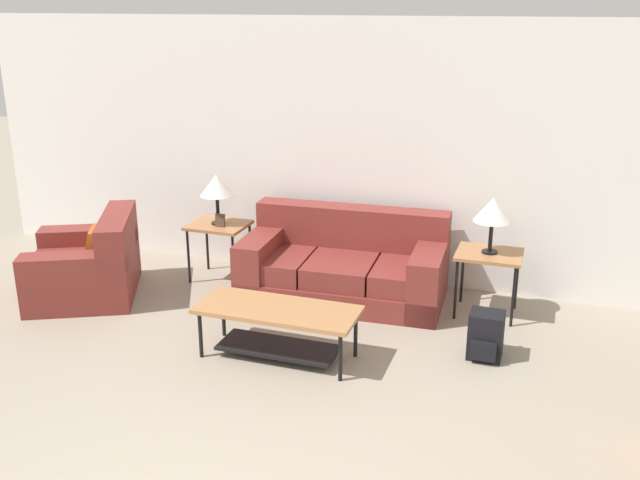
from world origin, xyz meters
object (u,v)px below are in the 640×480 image
(armchair, at_px, (88,267))
(backpack, at_px, (486,336))
(couch, at_px, (344,268))
(coffee_table, at_px, (278,321))
(side_table_right, at_px, (489,259))
(table_lamp_right, at_px, (493,210))
(table_lamp_left, at_px, (217,186))
(side_table_left, at_px, (219,229))

(armchair, relative_size, backpack, 3.62)
(couch, bearing_deg, coffee_table, -95.65)
(couch, xyz_separation_m, coffee_table, (-0.14, -1.37, 0.03))
(side_table_right, bearing_deg, armchair, -167.89)
(armchair, xyz_separation_m, backpack, (3.80, -0.07, -0.10))
(coffee_table, height_order, table_lamp_right, table_lamp_right)
(couch, height_order, table_lamp_left, table_lamp_left)
(side_table_right, distance_m, table_lamp_left, 2.73)
(couch, relative_size, armchair, 1.40)
(couch, height_order, coffee_table, couch)
(coffee_table, distance_m, backpack, 1.67)
(side_table_left, bearing_deg, table_lamp_left, -90.00)
(table_lamp_left, distance_m, table_lamp_right, 2.69)
(couch, bearing_deg, armchair, -161.91)
(armchair, bearing_deg, side_table_left, 38.10)
(coffee_table, xyz_separation_m, table_lamp_right, (1.48, 1.39, 0.67))
(side_table_right, bearing_deg, side_table_left, 180.00)
(side_table_left, xyz_separation_m, table_lamp_right, (2.69, -0.00, 0.45))
(couch, distance_m, table_lamp_left, 1.51)
(couch, relative_size, table_lamp_left, 3.84)
(side_table_left, bearing_deg, armchair, -141.90)
(side_table_right, relative_size, table_lamp_left, 1.16)
(couch, bearing_deg, table_lamp_left, 178.93)
(table_lamp_left, bearing_deg, backpack, -17.17)
(table_lamp_right, bearing_deg, side_table_left, 180.00)
(coffee_table, height_order, side_table_left, side_table_left)
(coffee_table, xyz_separation_m, side_table_left, (-1.21, 1.39, 0.21))
(table_lamp_left, distance_m, backpack, 3.02)
(side_table_left, bearing_deg, side_table_right, 0.00)
(coffee_table, relative_size, side_table_right, 2.18)
(couch, xyz_separation_m, backpack, (1.44, -0.83, -0.10))
(couch, distance_m, coffee_table, 1.37)
(coffee_table, distance_m, table_lamp_left, 1.96)
(couch, bearing_deg, backpack, -30.07)
(side_table_right, relative_size, table_lamp_right, 1.16)
(couch, bearing_deg, side_table_right, 1.07)
(side_table_right, bearing_deg, coffee_table, -136.83)
(table_lamp_left, relative_size, table_lamp_right, 1.00)
(table_lamp_left, bearing_deg, coffee_table, -49.05)
(coffee_table, distance_m, side_table_right, 2.04)
(couch, distance_m, side_table_left, 1.36)
(coffee_table, bearing_deg, table_lamp_left, 130.95)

